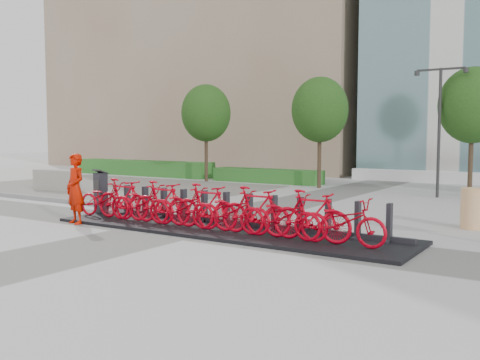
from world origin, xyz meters
The scene contains 26 objects.
ground centered at (0.00, 0.00, 0.00)m, with size 120.00×120.00×0.00m, color #AAAAAA.
gravel_patch centered at (-10.00, 7.00, 0.01)m, with size 14.00×14.00×0.00m, color slate.
curb centered at (-10.00, 1.90, 0.07)m, with size 14.00×0.25×0.15m, color gray.
hedge_a centered at (-14.00, 13.50, 0.45)m, with size 10.00×1.40×0.90m, color #287729.
hedge_b centered at (-5.00, 13.20, 0.35)m, with size 6.00×1.20×0.70m, color #287729.
tree_0 centered at (-8.00, 12.00, 3.59)m, with size 2.60×2.60×5.10m.
tree_1 centered at (-1.50, 12.00, 3.59)m, with size 2.60×2.60×5.10m.
tree_2 centered at (5.00, 12.00, 3.59)m, with size 2.60×2.60×5.10m.
streetlamp centered at (4.00, 11.00, 3.13)m, with size 2.00×0.20×5.00m.
dock_pad centered at (1.30, 0.30, 0.04)m, with size 9.60×2.40×0.08m, color black.
dock_rail_posts centered at (1.36, 0.77, 0.51)m, with size 8.02×0.50×0.85m, color #242329, non-canonical shape.
bike_0 centered at (-2.60, -0.05, 0.59)m, with size 0.68×1.94×1.02m, color #B90012.
bike_1 centered at (-1.88, -0.05, 0.65)m, with size 0.53×1.88×1.13m, color #B90012.
bike_2 centered at (-1.16, -0.05, 0.59)m, with size 0.68×1.94×1.02m, color #B90012.
bike_3 centered at (-0.44, -0.05, 0.65)m, with size 0.53×1.88×1.13m, color #B90012.
bike_4 centered at (0.28, -0.05, 0.59)m, with size 0.68×1.94×1.02m, color #B90012.
bike_5 centered at (1.00, -0.05, 0.65)m, with size 0.53×1.88×1.13m, color #B90012.
bike_6 centered at (1.72, -0.05, 0.59)m, with size 0.68×1.94×1.02m, color #B90012.
bike_7 centered at (2.44, -0.05, 0.65)m, with size 0.53×1.88×1.13m, color #B90012.
bike_8 centered at (3.16, -0.05, 0.59)m, with size 0.68×1.94×1.02m, color #B90012.
bike_9 centered at (3.88, -0.05, 0.65)m, with size 0.53×1.88×1.13m, color #B90012.
bike_10 centered at (4.60, -0.05, 0.59)m, with size 0.68×1.94×1.02m, color #B90012.
kiosk centered at (-3.40, 0.53, 0.71)m, with size 0.45×0.39×1.32m.
worker_red centered at (-2.76, -0.94, 0.96)m, with size 0.70×0.46×1.92m, color #B81200.
construction_barrel centered at (6.44, 4.10, 0.53)m, with size 0.55×0.55×1.06m, color orange.
jersey_barrier centered at (-10.73, 4.66, 0.45)m, with size 2.33×0.64×0.90m, color #9C9C9C.
Camera 1 is at (8.90, -10.58, 2.38)m, focal length 40.00 mm.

